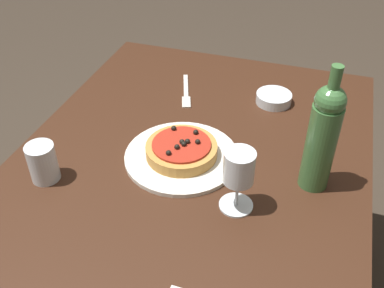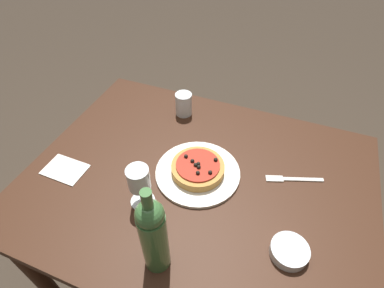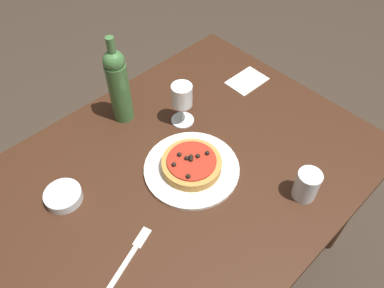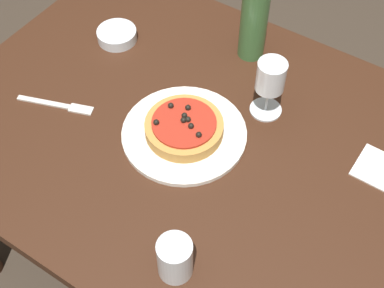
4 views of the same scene
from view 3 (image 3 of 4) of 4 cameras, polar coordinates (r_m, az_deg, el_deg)
name	(u,v)px [view 3 (image 3 of 4)]	position (r m, az deg, el deg)	size (l,w,h in m)	color
ground_plane	(187,260)	(1.80, -0.74, -17.24)	(14.00, 14.00, 0.00)	#382D23
dining_table	(185,183)	(1.25, -1.02, -6.00)	(1.19, 0.91, 0.71)	#381E11
dinner_plate	(192,169)	(1.17, -0.06, -3.76)	(0.30, 0.30, 0.01)	white
pizza	(192,164)	(1.15, -0.06, -3.04)	(0.19, 0.19, 0.05)	#BC843D
wine_glass	(182,97)	(1.24, -1.54, 7.10)	(0.08, 0.08, 0.16)	silver
wine_bottle	(118,84)	(1.25, -11.18, 8.89)	(0.07, 0.07, 0.32)	#3D6B38
water_cup	(307,185)	(1.13, 17.08, -5.98)	(0.07, 0.07, 0.10)	silver
side_bowl	(63,196)	(1.16, -19.01, -7.51)	(0.11, 0.11, 0.03)	silver
fork	(131,255)	(1.04, -9.28, -16.34)	(0.19, 0.08, 0.00)	beige
paper_napkin	(247,81)	(1.48, 8.38, 9.49)	(0.15, 0.11, 0.00)	silver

